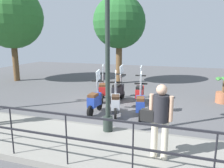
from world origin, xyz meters
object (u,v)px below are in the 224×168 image
at_px(tree_distant, 119,22).
at_px(scooter_far_0, 140,92).
at_px(scooter_near_1, 115,102).
at_px(scooter_far_2, 103,90).
at_px(lamp_post_near, 108,60).
at_px(tree_large, 12,17).
at_px(scooter_near_2, 95,100).
at_px(potted_palm, 223,92).
at_px(scooter_near_0, 140,104).
at_px(scooter_far_1, 118,90).
at_px(pedestrian_with_bag, 160,116).

height_order(tree_distant, scooter_far_0, tree_distant).
bearing_deg(scooter_near_1, scooter_far_2, 16.78).
bearing_deg(scooter_far_2, lamp_post_near, -174.22).
bearing_deg(scooter_far_0, tree_distant, 22.39).
relative_size(tree_large, scooter_far_0, 3.78).
height_order(tree_distant, scooter_near_2, tree_distant).
height_order(lamp_post_near, scooter_near_1, lamp_post_near).
bearing_deg(lamp_post_near, potted_palm, -38.04).
relative_size(scooter_near_0, scooter_far_0, 1.00).
relative_size(scooter_near_1, scooter_far_0, 1.00).
bearing_deg(scooter_far_0, scooter_near_2, 137.48).
xyz_separation_m(lamp_post_near, scooter_far_1, (3.33, 0.69, -1.61)).
relative_size(pedestrian_with_bag, scooter_far_0, 1.03).
bearing_deg(scooter_far_1, lamp_post_near, -160.76).
height_order(scooter_near_2, scooter_far_1, same).
bearing_deg(potted_palm, scooter_near_1, 127.27).
relative_size(tree_large, potted_palm, 5.49).
bearing_deg(lamp_post_near, scooter_far_0, -4.10).
bearing_deg(tree_distant, scooter_far_2, -173.96).
bearing_deg(scooter_near_1, scooter_near_0, -104.06).
distance_m(lamp_post_near, potted_palm, 5.93).
bearing_deg(tree_large, scooter_near_2, -120.76).
xyz_separation_m(tree_large, scooter_near_0, (-4.22, -8.79, -3.43)).
xyz_separation_m(tree_large, potted_palm, (-1.38, -11.72, -3.46)).
height_order(pedestrian_with_bag, scooter_near_1, pedestrian_with_bag).
bearing_deg(scooter_near_1, pedestrian_with_bag, -162.63).
bearing_deg(scooter_far_0, scooter_far_2, 85.56).
bearing_deg(scooter_far_2, tree_large, 52.05).
bearing_deg(scooter_far_0, scooter_near_0, -173.48).
relative_size(potted_palm, scooter_far_1, 0.69).
xyz_separation_m(tree_large, scooter_near_2, (-4.26, -7.17, -3.43)).
height_order(lamp_post_near, pedestrian_with_bag, lamp_post_near).
relative_size(pedestrian_with_bag, tree_large, 0.27).
relative_size(pedestrian_with_bag, scooter_far_2, 1.03).
bearing_deg(scooter_near_2, tree_distant, 8.51).
relative_size(pedestrian_with_bag, scooter_near_1, 1.03).
xyz_separation_m(tree_large, scooter_far_2, (-2.60, -6.84, -3.43)).
height_order(tree_large, scooter_near_2, tree_large).
bearing_deg(scooter_near_2, scooter_near_0, -87.56).
xyz_separation_m(lamp_post_near, pedestrian_with_bag, (-0.98, -1.46, -1.02)).
relative_size(pedestrian_with_bag, scooter_far_1, 1.03).
relative_size(tree_large, tree_distant, 1.14).
relative_size(pedestrian_with_bag, scooter_near_0, 1.03).
height_order(pedestrian_with_bag, tree_distant, tree_distant).
bearing_deg(pedestrian_with_bag, scooter_far_1, 35.48).
bearing_deg(scooter_far_2, potted_palm, -93.04).
xyz_separation_m(scooter_near_1, scooter_far_1, (1.73, 0.41, 0.00)).
relative_size(scooter_far_1, scooter_far_2, 1.00).
relative_size(pedestrian_with_bag, scooter_near_2, 1.03).
bearing_deg(scooter_near_0, lamp_post_near, 150.52).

